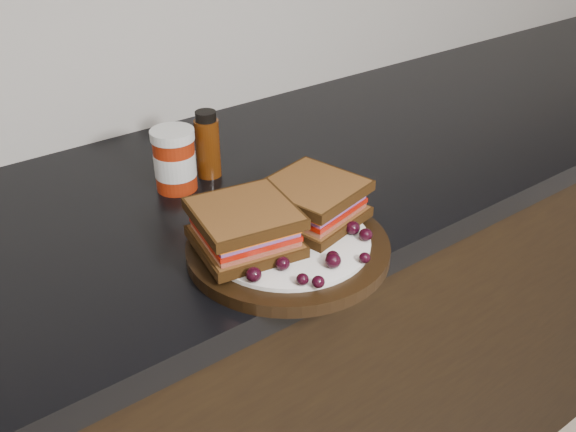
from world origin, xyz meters
The scene contains 25 objects.
countertop centered at (0.00, 1.70, 0.88)m, with size 3.98×0.60×0.04m, color black.
plate centered at (0.21, 1.49, 0.91)m, with size 0.28×0.28×0.02m, color black.
sandwich_left centered at (0.15, 1.51, 0.95)m, with size 0.13×0.13×0.06m, color brown, non-canonical shape.
sandwich_right centered at (0.27, 1.51, 0.95)m, with size 0.13×0.13×0.06m, color brown, non-canonical shape.
grape_0 centered at (0.12, 1.43, 0.93)m, with size 0.02×0.02×0.02m, color black.
grape_1 centered at (0.16, 1.43, 0.93)m, with size 0.02×0.02×0.02m, color black.
grape_2 centered at (0.16, 1.39, 0.93)m, with size 0.02×0.02×0.01m, color black.
grape_3 centered at (0.17, 1.38, 0.93)m, with size 0.02×0.02×0.02m, color black.
grape_4 centered at (0.22, 1.40, 0.93)m, with size 0.02×0.02×0.02m, color black.
grape_5 centered at (0.22, 1.41, 0.93)m, with size 0.02×0.02×0.02m, color black.
grape_6 centered at (0.25, 1.38, 0.93)m, with size 0.02×0.02×0.01m, color black.
grape_7 centered at (0.29, 1.42, 0.93)m, with size 0.02×0.02×0.02m, color black.
grape_8 centered at (0.29, 1.44, 0.93)m, with size 0.02×0.02×0.02m, color black.
grape_9 centered at (0.26, 1.47, 0.93)m, with size 0.02×0.02×0.02m, color black.
grape_10 centered at (0.29, 1.50, 0.93)m, with size 0.02×0.02×0.02m, color black.
grape_11 centered at (0.27, 1.52, 0.93)m, with size 0.02×0.02×0.02m, color black.
grape_12 centered at (0.26, 1.54, 0.93)m, with size 0.02×0.02×0.02m, color black.
grape_13 centered at (0.14, 1.54, 0.93)m, with size 0.02×0.02×0.02m, color black.
grape_14 centered at (0.12, 1.50, 0.93)m, with size 0.02×0.02×0.02m, color black.
grape_15 centered at (0.13, 1.49, 0.93)m, with size 0.02×0.02×0.02m, color black.
grape_16 centered at (0.15, 1.53, 0.93)m, with size 0.02×0.02×0.01m, color black.
grape_17 centered at (0.15, 1.52, 0.93)m, with size 0.02×0.02×0.02m, color black.
grape_18 centered at (0.12, 1.48, 0.93)m, with size 0.02×0.02×0.02m, color black.
condiment_jar centered at (0.18, 1.75, 0.95)m, with size 0.07×0.07×0.10m, color #98230B.
oil_bottle centered at (0.25, 1.76, 0.96)m, with size 0.04×0.04×0.11m, color #4B2007.
Camera 1 is at (-0.23, 0.90, 1.40)m, focal length 40.00 mm.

